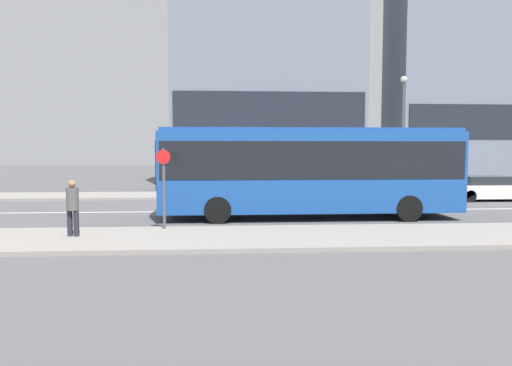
{
  "coord_description": "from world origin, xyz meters",
  "views": [
    {
      "loc": [
        1.01,
        -19.25,
        2.6
      ],
      "look_at": [
        2.13,
        -1.79,
        1.33
      ],
      "focal_mm": 32.0,
      "sensor_mm": 36.0,
      "label": 1
    }
  ],
  "objects_px": {
    "parked_car_0": "(485,189)",
    "pedestrian_near_stop": "(73,205)",
    "bus_stop_sign": "(164,182)",
    "city_bus": "(309,167)",
    "street_lamp": "(403,122)"
  },
  "relations": [
    {
      "from": "parked_car_0",
      "to": "pedestrian_near_stop",
      "type": "relative_size",
      "value": 2.55
    },
    {
      "from": "parked_car_0",
      "to": "bus_stop_sign",
      "type": "bearing_deg",
      "value": -151.45
    },
    {
      "from": "city_bus",
      "to": "parked_car_0",
      "type": "bearing_deg",
      "value": 26.34
    },
    {
      "from": "city_bus",
      "to": "bus_stop_sign",
      "type": "bearing_deg",
      "value": -152.75
    },
    {
      "from": "pedestrian_near_stop",
      "to": "bus_stop_sign",
      "type": "relative_size",
      "value": 0.64
    },
    {
      "from": "city_bus",
      "to": "parked_car_0",
      "type": "distance_m",
      "value": 11.67
    },
    {
      "from": "parked_car_0",
      "to": "bus_stop_sign",
      "type": "height_order",
      "value": "bus_stop_sign"
    },
    {
      "from": "parked_car_0",
      "to": "street_lamp",
      "type": "relative_size",
      "value": 0.64
    },
    {
      "from": "street_lamp",
      "to": "city_bus",
      "type": "bearing_deg",
      "value": -131.43
    },
    {
      "from": "parked_car_0",
      "to": "city_bus",
      "type": "bearing_deg",
      "value": -151.76
    },
    {
      "from": "city_bus",
      "to": "bus_stop_sign",
      "type": "xyz_separation_m",
      "value": [
        -5.08,
        -2.83,
        -0.34
      ]
    },
    {
      "from": "street_lamp",
      "to": "parked_car_0",
      "type": "bearing_deg",
      "value": -27.29
    },
    {
      "from": "parked_car_0",
      "to": "street_lamp",
      "type": "bearing_deg",
      "value": 152.71
    },
    {
      "from": "parked_car_0",
      "to": "pedestrian_near_stop",
      "type": "bearing_deg",
      "value": -152.02
    },
    {
      "from": "parked_car_0",
      "to": "pedestrian_near_stop",
      "type": "xyz_separation_m",
      "value": [
        -17.72,
        -9.42,
        0.43
      ]
    }
  ]
}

